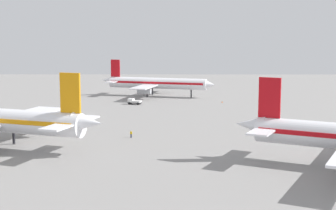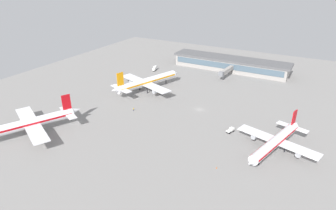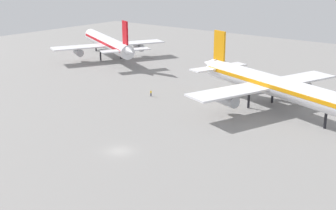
{
  "view_description": "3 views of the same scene",
  "coord_description": "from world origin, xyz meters",
  "px_view_note": "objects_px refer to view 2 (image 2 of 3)",
  "views": [
    {
      "loc": [
        146.79,
        28.35,
        24.46
      ],
      "look_at": [
        3.34,
        27.46,
        3.6
      ],
      "focal_mm": 54.15,
      "sensor_mm": 36.0,
      "label": 1
    },
    {
      "loc": [
        -55.75,
        137.64,
        71.2
      ],
      "look_at": [
        12.81,
        13.16,
        5.29
      ],
      "focal_mm": 31.22,
      "sensor_mm": 36.0,
      "label": 2
    },
    {
      "loc": [
        -54.82,
        -55.04,
        33.31
      ],
      "look_at": [
        22.05,
        5.86,
        2.44
      ],
      "focal_mm": 47.77,
      "sensor_mm": 36.0,
      "label": 3
    }
  ],
  "objects_px": {
    "airplane_distant": "(276,141)",
    "ground_crew_worker": "(134,109)",
    "pushback_tractor": "(230,130)",
    "airplane_at_gate": "(147,82)",
    "airplane_taxiing": "(28,124)",
    "catering_truck": "(155,68)",
    "safety_cone_near_gate": "(216,168)"
  },
  "relations": [
    {
      "from": "airplane_distant",
      "to": "safety_cone_near_gate",
      "type": "xyz_separation_m",
      "value": [
        17.7,
        23.43,
        -4.68
      ]
    },
    {
      "from": "airplane_taxiing",
      "to": "airplane_distant",
      "type": "xyz_separation_m",
      "value": [
        -104.72,
        -41.56,
        -0.78
      ]
    },
    {
      "from": "catering_truck",
      "to": "pushback_tractor",
      "type": "height_order",
      "value": "catering_truck"
    },
    {
      "from": "safety_cone_near_gate",
      "to": "airplane_taxiing",
      "type": "bearing_deg",
      "value": 11.76
    },
    {
      "from": "pushback_tractor",
      "to": "ground_crew_worker",
      "type": "relative_size",
      "value": 2.86
    },
    {
      "from": "airplane_distant",
      "to": "pushback_tractor",
      "type": "distance_m",
      "value": 23.22
    },
    {
      "from": "airplane_at_gate",
      "to": "catering_truck",
      "type": "relative_size",
      "value": 9.0
    },
    {
      "from": "pushback_tractor",
      "to": "airplane_distant",
      "type": "bearing_deg",
      "value": -88.34
    },
    {
      "from": "catering_truck",
      "to": "airplane_at_gate",
      "type": "bearing_deg",
      "value": 16.11
    },
    {
      "from": "airplane_taxiing",
      "to": "safety_cone_near_gate",
      "type": "height_order",
      "value": "airplane_taxiing"
    },
    {
      "from": "catering_truck",
      "to": "ground_crew_worker",
      "type": "height_order",
      "value": "catering_truck"
    },
    {
      "from": "airplane_distant",
      "to": "safety_cone_near_gate",
      "type": "height_order",
      "value": "airplane_distant"
    },
    {
      "from": "pushback_tractor",
      "to": "ground_crew_worker",
      "type": "distance_m",
      "value": 54.58
    },
    {
      "from": "catering_truck",
      "to": "ground_crew_worker",
      "type": "bearing_deg",
      "value": 13.71
    },
    {
      "from": "airplane_at_gate",
      "to": "ground_crew_worker",
      "type": "distance_m",
      "value": 31.33
    },
    {
      "from": "airplane_at_gate",
      "to": "airplane_distant",
      "type": "bearing_deg",
      "value": -91.76
    },
    {
      "from": "ground_crew_worker",
      "to": "safety_cone_near_gate",
      "type": "distance_m",
      "value": 64.51
    },
    {
      "from": "airplane_at_gate",
      "to": "catering_truck",
      "type": "height_order",
      "value": "airplane_at_gate"
    },
    {
      "from": "ground_crew_worker",
      "to": "safety_cone_near_gate",
      "type": "xyz_separation_m",
      "value": [
        -58.58,
        27.01,
        -0.55
      ]
    },
    {
      "from": "airplane_distant",
      "to": "pushback_tractor",
      "type": "relative_size",
      "value": 9.27
    },
    {
      "from": "pushback_tractor",
      "to": "catering_truck",
      "type": "bearing_deg",
      "value": 71.11
    },
    {
      "from": "airplane_at_gate",
      "to": "pushback_tractor",
      "type": "bearing_deg",
      "value": -92.85
    },
    {
      "from": "airplane_at_gate",
      "to": "airplane_taxiing",
      "type": "height_order",
      "value": "airplane_at_gate"
    },
    {
      "from": "catering_truck",
      "to": "pushback_tractor",
      "type": "bearing_deg",
      "value": 43.84
    },
    {
      "from": "safety_cone_near_gate",
      "to": "catering_truck",
      "type": "bearing_deg",
      "value": -47.79
    },
    {
      "from": "pushback_tractor",
      "to": "airplane_taxiing",
      "type": "bearing_deg",
      "value": 139.54
    },
    {
      "from": "pushback_tractor",
      "to": "safety_cone_near_gate",
      "type": "bearing_deg",
      "value": -153.07
    },
    {
      "from": "airplane_at_gate",
      "to": "airplane_taxiing",
      "type": "xyz_separation_m",
      "value": [
        18.61,
        74.44,
        -0.21
      ]
    },
    {
      "from": "airplane_distant",
      "to": "ground_crew_worker",
      "type": "xyz_separation_m",
      "value": [
        76.28,
        -3.57,
        -4.14
      ]
    },
    {
      "from": "pushback_tractor",
      "to": "safety_cone_near_gate",
      "type": "height_order",
      "value": "pushback_tractor"
    },
    {
      "from": "catering_truck",
      "to": "airplane_taxiing",
      "type": "bearing_deg",
      "value": -8.89
    },
    {
      "from": "catering_truck",
      "to": "safety_cone_near_gate",
      "type": "distance_m",
      "value": 127.04
    }
  ]
}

